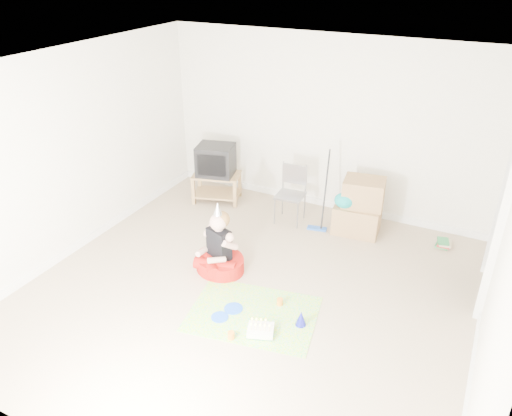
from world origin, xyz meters
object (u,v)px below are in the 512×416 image
at_px(cardboard_boxes, 359,207).
at_px(crt_tv, 216,160).
at_px(birthday_cake, 261,331).
at_px(tv_stand, 217,185).
at_px(folding_chair, 290,196).
at_px(seated_woman, 220,255).

bearing_deg(cardboard_boxes, crt_tv, -179.26).
height_order(crt_tv, birthday_cake, crt_tv).
bearing_deg(birthday_cake, tv_stand, 128.57).
height_order(folding_chair, birthday_cake, folding_chair).
height_order(crt_tv, folding_chair, crt_tv).
xyz_separation_m(crt_tv, folding_chair, (1.31, -0.12, -0.27)).
bearing_deg(crt_tv, folding_chair, -19.58).
relative_size(crt_tv, cardboard_boxes, 0.68).
height_order(tv_stand, folding_chair, folding_chair).
relative_size(cardboard_boxes, seated_woman, 0.85).
bearing_deg(folding_chair, tv_stand, 174.64).
relative_size(crt_tv, birthday_cake, 1.66).
distance_m(cardboard_boxes, birthday_cake, 2.58).
bearing_deg(seated_woman, folding_chair, 79.40).
relative_size(crt_tv, seated_woman, 0.58).
bearing_deg(tv_stand, birthday_cake, -51.43).
xyz_separation_m(crt_tv, cardboard_boxes, (2.29, 0.03, -0.30)).
xyz_separation_m(tv_stand, birthday_cake, (2.00, -2.51, -0.23)).
height_order(cardboard_boxes, birthday_cake, cardboard_boxes).
relative_size(folding_chair, seated_woman, 0.91).
distance_m(crt_tv, birthday_cake, 3.27).
xyz_separation_m(tv_stand, cardboard_boxes, (2.29, 0.03, 0.12)).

